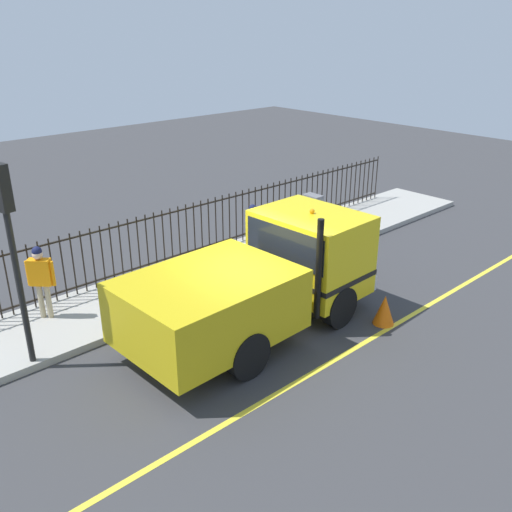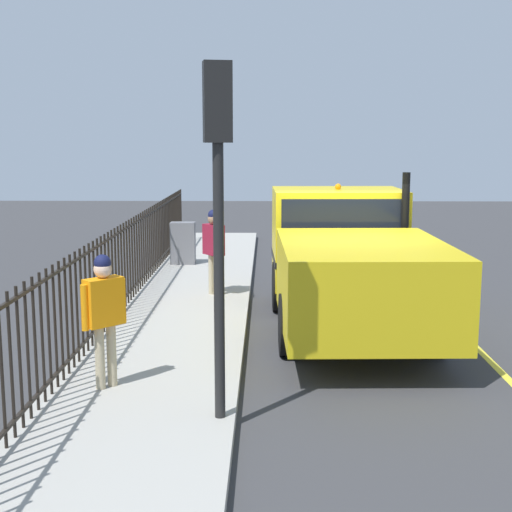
% 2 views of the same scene
% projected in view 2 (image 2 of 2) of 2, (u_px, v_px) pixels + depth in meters
% --- Properties ---
extents(ground_plane, '(51.57, 51.57, 0.00)m').
position_uv_depth(ground_plane, '(347.00, 332.00, 12.20)').
color(ground_plane, '#38383A').
rests_on(ground_plane, ground).
extents(sidewalk_slab, '(2.51, 23.44, 0.16)m').
position_uv_depth(sidewalk_slab, '(174.00, 327.00, 12.23)').
color(sidewalk_slab, '#A3A099').
rests_on(sidewalk_slab, ground).
extents(lane_marking, '(0.12, 21.10, 0.01)m').
position_uv_depth(lane_marking, '(461.00, 332.00, 12.16)').
color(lane_marking, yellow).
rests_on(lane_marking, ground).
extents(work_truck, '(2.65, 5.97, 2.71)m').
position_uv_depth(work_truck, '(347.00, 255.00, 12.35)').
color(work_truck, yellow).
rests_on(work_truck, ground).
extents(worker_standing, '(0.48, 0.52, 1.74)m').
position_uv_depth(worker_standing, '(214.00, 243.00, 14.20)').
color(worker_standing, maroon).
rests_on(worker_standing, sidewalk_slab).
extents(pedestrian_distant, '(0.50, 0.50, 1.72)m').
position_uv_depth(pedestrian_distant, '(104.00, 307.00, 8.86)').
color(pedestrian_distant, orange).
rests_on(pedestrian_distant, sidewalk_slab).
extents(iron_fence, '(0.04, 19.96, 1.59)m').
position_uv_depth(iron_fence, '(111.00, 276.00, 12.10)').
color(iron_fence, black).
rests_on(iron_fence, sidewalk_slab).
extents(traffic_light_near, '(0.33, 0.26, 3.95)m').
position_uv_depth(traffic_light_near, '(218.00, 170.00, 7.61)').
color(traffic_light_near, black).
rests_on(traffic_light_near, sidewalk_slab).
extents(utility_cabinet, '(0.61, 0.37, 1.06)m').
position_uv_depth(utility_cabinet, '(183.00, 243.00, 17.84)').
color(utility_cabinet, slate).
rests_on(utility_cabinet, sidewalk_slab).
extents(traffic_cone, '(0.49, 0.49, 0.69)m').
position_uv_depth(traffic_cone, '(419.00, 284.00, 14.47)').
color(traffic_cone, orange).
rests_on(traffic_cone, ground).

